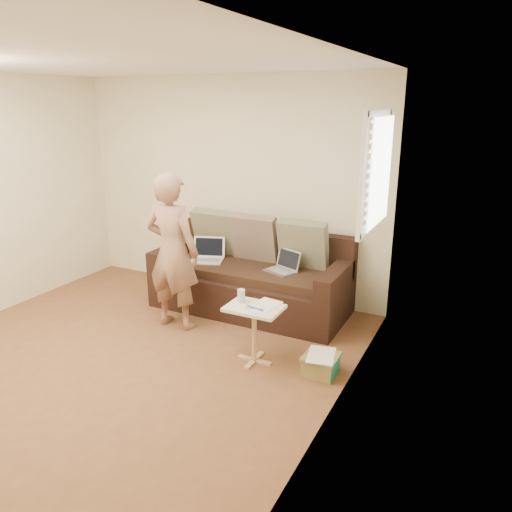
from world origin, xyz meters
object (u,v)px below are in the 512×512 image
(side_table, at_px, (254,334))
(person, at_px, (173,252))
(sofa, at_px, (250,274))
(laptop_white, at_px, (206,261))
(striped_box, at_px, (321,364))
(drinking_glass, at_px, (241,296))
(laptop_silver, at_px, (280,272))

(side_table, bearing_deg, person, 163.98)
(person, height_order, side_table, person)
(sofa, relative_size, laptop_white, 5.98)
(striped_box, bearing_deg, drinking_glass, -178.53)
(person, bearing_deg, drinking_glass, 162.91)
(drinking_glass, height_order, striped_box, drinking_glass)
(sofa, height_order, side_table, sofa)
(sofa, xyz_separation_m, drinking_glass, (0.43, -1.02, 0.18))
(drinking_glass, bearing_deg, sofa, 112.89)
(person, height_order, drinking_glass, person)
(laptop_white, relative_size, side_table, 0.67)
(sofa, height_order, drinking_glass, sofa)
(sofa, distance_m, drinking_glass, 1.13)
(laptop_white, distance_m, striped_box, 2.02)
(sofa, bearing_deg, person, -124.22)
(side_table, height_order, striped_box, side_table)
(laptop_white, xyz_separation_m, person, (0.03, -0.68, 0.30))
(laptop_silver, relative_size, side_table, 0.60)
(side_table, distance_m, drinking_glass, 0.37)
(laptop_white, bearing_deg, laptop_silver, -17.50)
(laptop_silver, bearing_deg, drinking_glass, -65.67)
(drinking_glass, bearing_deg, side_table, -15.65)
(laptop_silver, height_order, laptop_white, laptop_white)
(drinking_glass, bearing_deg, striped_box, 1.47)
(side_table, distance_m, striped_box, 0.65)
(drinking_glass, xyz_separation_m, striped_box, (0.78, 0.02, -0.51))
(laptop_white, bearing_deg, sofa, -11.61)
(laptop_white, height_order, drinking_glass, drinking_glass)
(person, xyz_separation_m, side_table, (1.10, -0.32, -0.55))
(laptop_silver, bearing_deg, side_table, -57.28)
(drinking_glass, bearing_deg, person, 163.92)
(person, relative_size, striped_box, 5.57)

